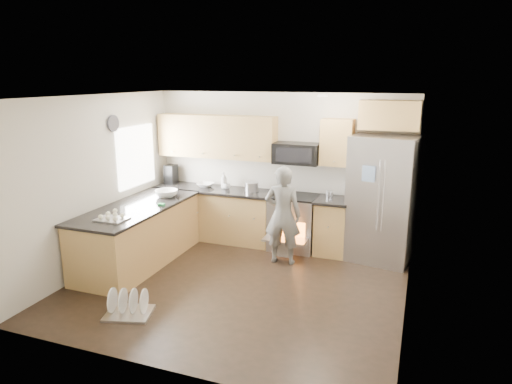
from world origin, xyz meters
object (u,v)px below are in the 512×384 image
at_px(stove_range, 294,210).
at_px(dish_rack, 129,308).
at_px(person, 283,215).
at_px(refrigerator, 382,199).

bearing_deg(stove_range, dish_rack, -114.02).
xyz_separation_m(person, dish_rack, (-1.29, -2.23, -0.68)).
relative_size(stove_range, dish_rack, 2.75).
distance_m(refrigerator, dish_rack, 4.07).
xyz_separation_m(stove_range, person, (0.00, -0.66, 0.10)).
relative_size(refrigerator, person, 1.28).
height_order(stove_range, dish_rack, stove_range).
distance_m(person, dish_rack, 2.66).
distance_m(stove_range, dish_rack, 3.22).
bearing_deg(dish_rack, person, 59.91).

